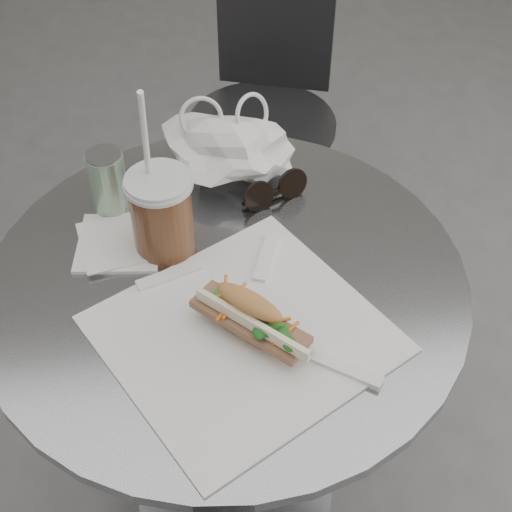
{
  "coord_description": "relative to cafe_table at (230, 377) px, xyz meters",
  "views": [
    {
      "loc": [
        -0.05,
        -0.56,
        1.56
      ],
      "look_at": [
        0.05,
        0.19,
        0.79
      ],
      "focal_mm": 50.0,
      "sensor_mm": 36.0,
      "label": 1
    }
  ],
  "objects": [
    {
      "name": "iced_coffee",
      "position": [
        -0.09,
        0.07,
        0.35
      ],
      "size": [
        0.11,
        0.11,
        0.31
      ],
      "color": "brown",
      "rests_on": "cafe_table"
    },
    {
      "name": "cafe_table",
      "position": [
        0.0,
        0.0,
        0.0
      ],
      "size": [
        0.76,
        0.76,
        0.74
      ],
      "color": "slate",
      "rests_on": "ground"
    },
    {
      "name": "banh_mi",
      "position": [
        0.02,
        -0.12,
        0.31
      ],
      "size": [
        0.22,
        0.22,
        0.08
      ],
      "rotation": [
        0.0,
        0.0,
        -0.76
      ],
      "color": "#AE7D42",
      "rests_on": "sandwich_paper"
    },
    {
      "name": "drink_can",
      "position": [
        -0.18,
        0.18,
        0.33
      ],
      "size": [
        0.06,
        0.06,
        0.12
      ],
      "color": "#54915D",
      "rests_on": "cafe_table"
    },
    {
      "name": "chair_far",
      "position": [
        0.17,
        0.83,
        -0.13
      ],
      "size": [
        0.4,
        0.43,
        0.74
      ],
      "rotation": [
        0.0,
        0.0,
        2.83
      ],
      "color": "#2B2B2E",
      "rests_on": "ground"
    },
    {
      "name": "sunglasses",
      "position": [
        0.1,
        0.17,
        0.3
      ],
      "size": [
        0.12,
        0.07,
        0.06
      ],
      "rotation": [
        0.0,
        0.0,
        0.4
      ],
      "color": "black",
      "rests_on": "cafe_table"
    },
    {
      "name": "sandwich_paper",
      "position": [
        0.01,
        -0.12,
        0.28
      ],
      "size": [
        0.5,
        0.49,
        0.0
      ],
      "primitive_type": "cube",
      "rotation": [
        0.0,
        0.0,
        0.52
      ],
      "color": "white",
      "rests_on": "cafe_table"
    },
    {
      "name": "plastic_bag",
      "position": [
        0.03,
        0.25,
        0.33
      ],
      "size": [
        0.26,
        0.23,
        0.11
      ],
      "primitive_type": null,
      "rotation": [
        0.0,
        0.0,
        0.36
      ],
      "color": "silver",
      "rests_on": "cafe_table"
    },
    {
      "name": "napkin_stack",
      "position": [
        -0.17,
        0.09,
        0.28
      ],
      "size": [
        0.15,
        0.15,
        0.01
      ],
      "color": "white",
      "rests_on": "cafe_table"
    }
  ]
}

